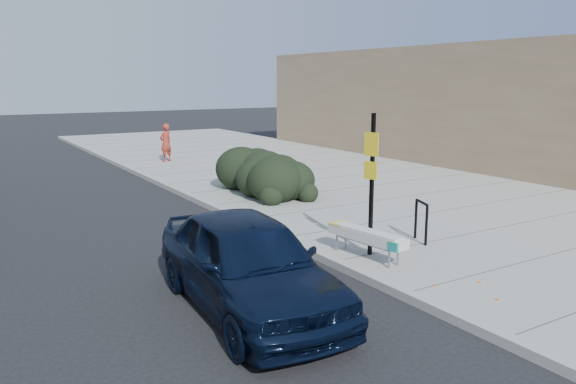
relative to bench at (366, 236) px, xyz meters
name	(u,v)px	position (x,y,z in m)	size (l,w,h in m)	color
ground	(339,268)	(-0.60, 0.12, -0.60)	(120.00, 120.00, 0.00)	black
sidewalk_near	(384,193)	(5.00, 5.12, -0.53)	(11.20, 50.00, 0.15)	gray
curb_near	(229,214)	(-0.60, 5.12, -0.52)	(0.22, 50.00, 0.17)	#9E9E99
bench	(366,236)	(0.00, 0.00, 0.00)	(0.61, 1.95, 0.57)	gray
bike_rack	(421,217)	(1.77, 0.26, 0.11)	(0.27, 0.60, 0.93)	black
sign_post	(371,177)	(0.19, 0.12, 1.18)	(0.15, 0.33, 2.91)	black
hedge	(269,167)	(1.81, 7.12, 0.33)	(2.08, 4.16, 1.56)	black
sedan_navy	(248,263)	(-3.10, -0.76, 0.20)	(1.89, 4.70, 1.60)	black
pedestrian	(166,143)	(1.32, 15.43, 0.39)	(0.61, 0.40, 1.68)	maroon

